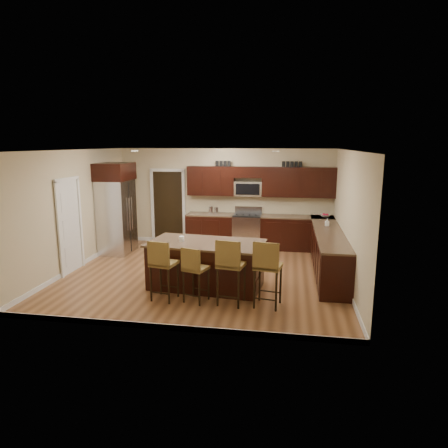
% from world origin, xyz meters
% --- Properties ---
extents(floor, '(6.00, 6.00, 0.00)m').
position_xyz_m(floor, '(0.00, 0.00, 0.00)').
color(floor, '#8D5D38').
rests_on(floor, ground).
extents(ceiling, '(6.00, 6.00, 0.00)m').
position_xyz_m(ceiling, '(0.00, 0.00, 2.70)').
color(ceiling, silver).
rests_on(ceiling, wall_back).
extents(wall_back, '(6.00, 0.00, 6.00)m').
position_xyz_m(wall_back, '(0.00, 2.75, 1.35)').
color(wall_back, '#C9B991').
rests_on(wall_back, floor).
extents(wall_left, '(0.00, 5.50, 5.50)m').
position_xyz_m(wall_left, '(-3.00, 0.00, 1.35)').
color(wall_left, '#C9B991').
rests_on(wall_left, floor).
extents(wall_right, '(0.00, 5.50, 5.50)m').
position_xyz_m(wall_right, '(3.00, 0.00, 1.35)').
color(wall_right, '#C9B991').
rests_on(wall_right, floor).
extents(base_cabinets, '(4.02, 3.96, 0.92)m').
position_xyz_m(base_cabinets, '(1.90, 1.45, 0.46)').
color(base_cabinets, black).
rests_on(base_cabinets, floor).
extents(upper_cabinets, '(4.00, 0.33, 0.80)m').
position_xyz_m(upper_cabinets, '(1.04, 2.58, 1.84)').
color(upper_cabinets, black).
rests_on(upper_cabinets, wall_back).
extents(range, '(0.76, 0.64, 1.11)m').
position_xyz_m(range, '(0.68, 2.45, 0.47)').
color(range, silver).
rests_on(range, floor).
extents(microwave, '(0.76, 0.31, 0.40)m').
position_xyz_m(microwave, '(0.68, 2.60, 1.62)').
color(microwave, silver).
rests_on(microwave, upper_cabinets).
extents(doorway, '(0.85, 0.03, 2.06)m').
position_xyz_m(doorway, '(-1.65, 2.73, 1.03)').
color(doorway, black).
rests_on(doorway, floor).
extents(pantry_door, '(0.03, 0.80, 2.04)m').
position_xyz_m(pantry_door, '(-2.98, -0.30, 1.02)').
color(pantry_door, white).
rests_on(pantry_door, floor).
extents(letter_decor, '(2.20, 0.03, 0.15)m').
position_xyz_m(letter_decor, '(0.90, 2.58, 2.29)').
color(letter_decor, black).
rests_on(letter_decor, upper_cabinets).
extents(island, '(2.38, 1.40, 0.92)m').
position_xyz_m(island, '(0.20, -0.75, 0.43)').
color(island, black).
rests_on(island, floor).
extents(stool_left, '(0.49, 0.49, 1.14)m').
position_xyz_m(stool_left, '(-0.43, -1.59, 0.71)').
color(stool_left, olive).
rests_on(stool_left, floor).
extents(stool_mid, '(0.49, 0.49, 1.03)m').
position_xyz_m(stool_mid, '(0.16, -1.58, 0.65)').
color(stool_mid, olive).
rests_on(stool_mid, floor).
extents(stool_right, '(0.52, 0.52, 1.21)m').
position_xyz_m(stool_right, '(0.81, -1.60, 0.75)').
color(stool_right, olive).
rests_on(stool_right, floor).
extents(refrigerator, '(0.79, 1.02, 2.35)m').
position_xyz_m(refrigerator, '(-2.62, 1.37, 1.20)').
color(refrigerator, silver).
rests_on(refrigerator, floor).
extents(floor_mat, '(0.90, 0.63, 0.01)m').
position_xyz_m(floor_mat, '(0.67, 1.51, 0.01)').
color(floor_mat, brown).
rests_on(floor_mat, floor).
extents(fruit_bowl, '(0.28, 0.28, 0.07)m').
position_xyz_m(fruit_bowl, '(2.75, 2.45, 0.95)').
color(fruit_bowl, silver).
rests_on(fruit_bowl, base_cabinets).
extents(soap_bottle, '(0.10, 0.10, 0.18)m').
position_xyz_m(soap_bottle, '(2.70, 1.27, 1.01)').
color(soap_bottle, '#B2B2B2').
rests_on(soap_bottle, base_cabinets).
extents(canister_tall, '(0.12, 0.12, 0.21)m').
position_xyz_m(canister_tall, '(-0.34, 2.45, 1.02)').
color(canister_tall, silver).
rests_on(canister_tall, base_cabinets).
extents(canister_short, '(0.11, 0.11, 0.18)m').
position_xyz_m(canister_short, '(-0.18, 2.45, 1.01)').
color(canister_short, silver).
rests_on(canister_short, base_cabinets).
extents(island_jar, '(0.10, 0.10, 0.10)m').
position_xyz_m(island_jar, '(-0.30, -0.75, 0.97)').
color(island_jar, white).
rests_on(island_jar, island).
extents(stool_extra, '(0.52, 0.52, 1.21)m').
position_xyz_m(stool_extra, '(1.46, -1.60, 0.75)').
color(stool_extra, olive).
rests_on(stool_extra, floor).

